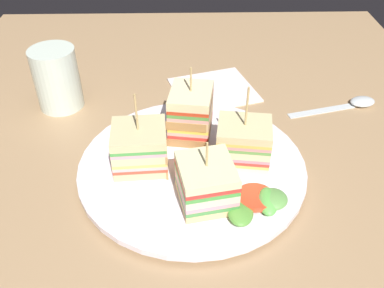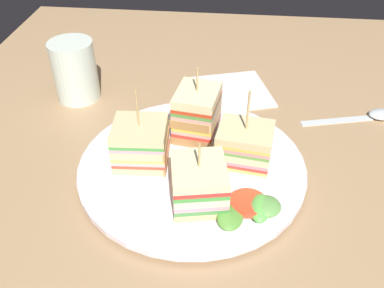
# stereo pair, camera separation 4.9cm
# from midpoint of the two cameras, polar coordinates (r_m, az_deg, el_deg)

# --- Properties ---
(ground_plane) EXTENTS (1.04, 0.80, 0.02)m
(ground_plane) POSITION_cam_midpoint_polar(r_m,az_deg,el_deg) (0.52, 2.68, -4.65)
(ground_plane) COLOR #A3805A
(plate) EXTENTS (0.27, 0.27, 0.01)m
(plate) POSITION_cam_midpoint_polar(r_m,az_deg,el_deg) (0.51, 2.74, -3.22)
(plate) COLOR white
(plate) RESTS_ON ground_plane
(sandwich_wedge_0) EXTENTS (0.07, 0.07, 0.08)m
(sandwich_wedge_0) POSITION_cam_midpoint_polar(r_m,az_deg,el_deg) (0.45, 4.08, -5.52)
(sandwich_wedge_0) COLOR #E0BB7A
(sandwich_wedge_0) RESTS_ON plate
(sandwich_wedge_1) EXTENTS (0.06, 0.07, 0.10)m
(sandwich_wedge_1) POSITION_cam_midpoint_polar(r_m,az_deg,el_deg) (0.50, 9.89, -0.52)
(sandwich_wedge_1) COLOR beige
(sandwich_wedge_1) RESTS_ON plate
(sandwich_wedge_2) EXTENTS (0.07, 0.06, 0.10)m
(sandwich_wedge_2) POSITION_cam_midpoint_polar(r_m,az_deg,el_deg) (0.54, 3.07, 4.11)
(sandwich_wedge_2) COLOR beige
(sandwich_wedge_2) RESTS_ON plate
(sandwich_wedge_3) EXTENTS (0.06, 0.07, 0.10)m
(sandwich_wedge_3) POSITION_cam_midpoint_polar(r_m,az_deg,el_deg) (0.49, -4.24, -0.30)
(sandwich_wedge_3) COLOR #D8B27E
(sandwich_wedge_3) RESTS_ON plate
(chip_pile) EXTENTS (0.06, 0.06, 0.02)m
(chip_pile) POSITION_cam_midpoint_polar(r_m,az_deg,el_deg) (0.50, 3.87, -2.63)
(chip_pile) COLOR #DFB85A
(chip_pile) RESTS_ON plate
(salad_garnish) EXTENTS (0.06, 0.08, 0.02)m
(salad_garnish) POSITION_cam_midpoint_polar(r_m,az_deg,el_deg) (0.45, 11.20, -8.68)
(salad_garnish) COLOR #5AB149
(salad_garnish) RESTS_ON plate
(spoon) EXTENTS (0.05, 0.14, 0.01)m
(spoon) POSITION_cam_midpoint_polar(r_m,az_deg,el_deg) (0.67, 25.16, 3.42)
(spoon) COLOR silver
(spoon) RESTS_ON ground_plane
(napkin) EXTENTS (0.14, 0.15, 0.01)m
(napkin) POSITION_cam_midpoint_polar(r_m,az_deg,el_deg) (0.67, 7.17, 7.09)
(napkin) COLOR silver
(napkin) RESTS_ON ground_plane
(drinking_glass) EXTENTS (0.06, 0.06, 0.09)m
(drinking_glass) POSITION_cam_midpoint_polar(r_m,az_deg,el_deg) (0.65, -13.48, 9.09)
(drinking_glass) COLOR silver
(drinking_glass) RESTS_ON ground_plane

